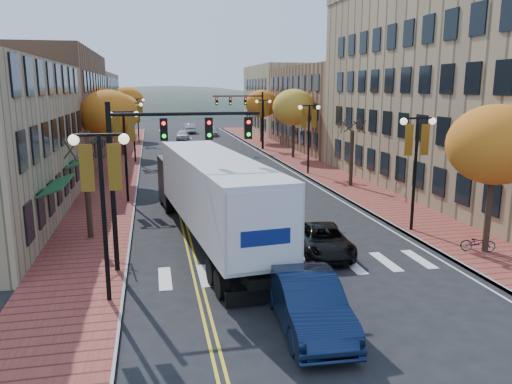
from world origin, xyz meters
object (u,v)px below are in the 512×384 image
semi_truck (208,190)px  navy_sedan (308,302)px  bicycle (478,243)px  black_suv (323,240)px

semi_truck → navy_sedan: (2.00, -10.06, -1.68)m
semi_truck → bicycle: 12.91m
semi_truck → navy_sedan: semi_truck is taller
black_suv → bicycle: bearing=-6.6°
navy_sedan → semi_truck: bearing=103.8°
semi_truck → bicycle: size_ratio=11.64×
semi_truck → black_suv: size_ratio=3.75×
bicycle → navy_sedan: bearing=138.9°
semi_truck → bicycle: semi_truck is taller
navy_sedan → black_suv: bearing=69.5°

